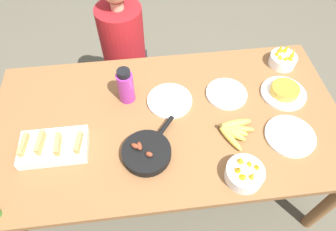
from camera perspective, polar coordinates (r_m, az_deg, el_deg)
name	(u,v)px	position (r m, az deg, el deg)	size (l,w,h in m)	color
ground_plane	(168,178)	(2.24, 0.00, -11.73)	(14.00, 14.00, 0.00)	#565142
dining_table	(168,127)	(1.67, 0.00, -2.28)	(1.88, 0.99, 0.73)	brown
banana_bunch	(233,130)	(1.58, 12.30, -2.72)	(0.20, 0.20, 0.04)	gold
melon_tray	(53,147)	(1.58, -20.98, -5.54)	(0.33, 0.20, 0.10)	silver
skillet	(147,152)	(1.47, -4.03, -7.00)	(0.28, 0.32, 0.08)	black
frittata_plate_center	(284,92)	(1.82, 21.24, 4.28)	(0.25, 0.25, 0.06)	white
empty_plate_near_front	(290,136)	(1.66, 22.23, -3.62)	(0.26, 0.26, 0.02)	white
empty_plate_far_left	(226,94)	(1.74, 11.08, 4.09)	(0.23, 0.23, 0.02)	white
empty_plate_far_right	(170,101)	(1.67, 0.31, 2.85)	(0.25, 0.25, 0.02)	white
fruit_bowl_mango	(283,59)	(1.99, 21.07, 10.03)	(0.16, 0.16, 0.12)	white
fruit_bowl_citrus	(244,173)	(1.44, 14.36, -10.62)	(0.18, 0.18, 0.12)	white
water_bottle	(126,86)	(1.64, -8.07, 5.60)	(0.09, 0.09, 0.22)	#992D89
person_figure	(126,62)	(2.29, -8.07, 10.13)	(0.33, 0.33, 1.17)	black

